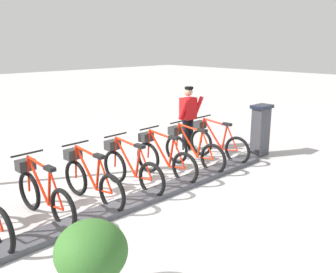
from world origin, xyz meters
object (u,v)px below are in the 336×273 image
object	(u,v)px
bike_docked_2	(163,158)
bike_docked_3	(130,167)
bike_docked_4	(90,179)
worker_near_rack	(188,116)
planter_bush	(92,261)
bike_docked_1	(191,149)
bike_docked_5	(42,193)
payment_kiosk	(260,130)
bike_docked_0	(216,142)

from	to	relation	value
bike_docked_2	bike_docked_3	bearing A→B (deg)	90.00
bike_docked_4	worker_near_rack	world-z (taller)	worker_near_rack
bike_docked_4	planter_bush	size ratio (longest dim) A/B	1.77
bike_docked_1	bike_docked_5	distance (m)	3.51
bike_docked_2	planter_bush	world-z (taller)	bike_docked_2
bike_docked_5	bike_docked_4	bearing A→B (deg)	-90.00
bike_docked_2	payment_kiosk	bearing A→B (deg)	-101.67
bike_docked_5	planter_bush	bearing A→B (deg)	166.44
bike_docked_1	planter_bush	distance (m)	4.66
worker_near_rack	payment_kiosk	bearing A→B (deg)	-150.50
bike_docked_0	bike_docked_1	xyz separation A→B (m)	(0.00, 0.88, 0.00)
worker_near_rack	planter_bush	size ratio (longest dim) A/B	1.71
bike_docked_0	bike_docked_5	size ratio (longest dim) A/B	1.00
bike_docked_2	bike_docked_1	bearing A→B (deg)	-90.00
bike_docked_0	bike_docked_5	world-z (taller)	same
bike_docked_4	bike_docked_5	xyz separation A→B (m)	(0.00, 0.88, 0.00)
bike_docked_0	bike_docked_2	xyz separation A→B (m)	(0.00, 1.75, 0.00)
payment_kiosk	bike_docked_2	xyz separation A→B (m)	(0.57, 2.77, -0.24)
payment_kiosk	worker_near_rack	distance (m)	1.84
planter_bush	bike_docked_5	bearing A→B (deg)	-13.56
planter_bush	bike_docked_3	bearing A→B (deg)	-45.32
bike_docked_3	bike_docked_4	distance (m)	0.88
bike_docked_3	planter_bush	world-z (taller)	bike_docked_3
payment_kiosk	bike_docked_1	size ratio (longest dim) A/B	0.74
bike_docked_2	bike_docked_3	xyz separation A→B (m)	(0.00, 0.88, 0.00)
bike_docked_0	planter_bush	world-z (taller)	bike_docked_0
payment_kiosk	bike_docked_1	bearing A→B (deg)	73.18
bike_docked_1	planter_bush	world-z (taller)	bike_docked_1
planter_bush	worker_near_rack	bearing A→B (deg)	-56.87
bike_docked_0	bike_docked_4	size ratio (longest dim) A/B	1.00
bike_docked_3	planter_bush	size ratio (longest dim) A/B	1.77
bike_docked_1	payment_kiosk	bearing A→B (deg)	-106.82
payment_kiosk	worker_near_rack	bearing A→B (deg)	29.50
bike_docked_4	bike_docked_5	world-z (taller)	same
bike_docked_3	bike_docked_5	bearing A→B (deg)	90.00
bike_docked_4	worker_near_rack	bearing A→B (deg)	-74.32
bike_docked_1	bike_docked_4	world-z (taller)	same
payment_kiosk	bike_docked_5	distance (m)	5.44
bike_docked_1	bike_docked_3	size ratio (longest dim) A/B	1.00
payment_kiosk	bike_docked_3	size ratio (longest dim) A/B	0.74
bike_docked_3	bike_docked_5	distance (m)	1.75
bike_docked_4	bike_docked_5	distance (m)	0.88
bike_docked_3	worker_near_rack	xyz separation A→B (m)	(1.02, -2.75, 0.48)
bike_docked_1	bike_docked_3	bearing A→B (deg)	90.00
worker_near_rack	bike_docked_3	bearing A→B (deg)	110.32
bike_docked_4	worker_near_rack	xyz separation A→B (m)	(1.02, -3.62, 0.48)
payment_kiosk	bike_docked_4	size ratio (longest dim) A/B	0.74
bike_docked_2	bike_docked_5	bearing A→B (deg)	90.00
payment_kiosk	planter_bush	bearing A→B (deg)	106.01
bike_docked_5	bike_docked_0	bearing A→B (deg)	-90.00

